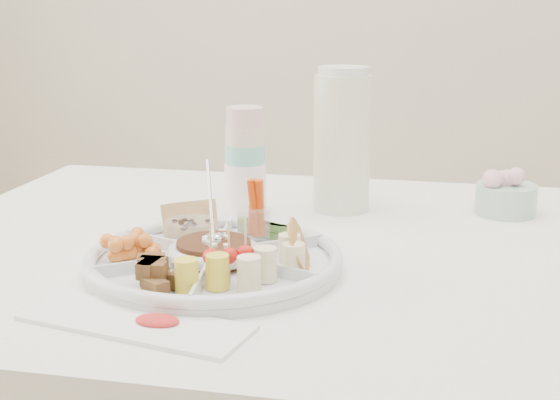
# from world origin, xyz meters

# --- Properties ---
(party_tray) EXTENTS (0.50, 0.50, 0.04)m
(party_tray) POSITION_xyz_m (-0.19, -0.15, 0.78)
(party_tray) COLOR white
(party_tray) RESTS_ON dining_table
(bean_dip) EXTENTS (0.15, 0.15, 0.04)m
(bean_dip) POSITION_xyz_m (-0.19, -0.15, 0.79)
(bean_dip) COLOR #3C1C14
(bean_dip) RESTS_ON party_tray
(tortillas) EXTENTS (0.13, 0.13, 0.06)m
(tortillas) POSITION_xyz_m (-0.06, -0.13, 0.80)
(tortillas) COLOR #A77B41
(tortillas) RESTS_ON party_tray
(carrot_cucumber) EXTENTS (0.14, 0.14, 0.10)m
(carrot_cucumber) POSITION_xyz_m (-0.14, -0.03, 0.82)
(carrot_cucumber) COLOR #D0400A
(carrot_cucumber) RESTS_ON party_tray
(pita_raisins) EXTENTS (0.15, 0.15, 0.06)m
(pita_raisins) POSITION_xyz_m (-0.27, -0.05, 0.80)
(pita_raisins) COLOR tan
(pita_raisins) RESTS_ON party_tray
(cherries) EXTENTS (0.13, 0.13, 0.04)m
(cherries) POSITION_xyz_m (-0.32, -0.17, 0.79)
(cherries) COLOR orange
(cherries) RESTS_ON party_tray
(granola_chunks) EXTENTS (0.13, 0.13, 0.04)m
(granola_chunks) POSITION_xyz_m (-0.24, -0.27, 0.79)
(granola_chunks) COLOR brown
(granola_chunks) RESTS_ON party_tray
(banana_tomato) EXTENTS (0.14, 0.14, 0.09)m
(banana_tomato) POSITION_xyz_m (-0.11, -0.25, 0.82)
(banana_tomato) COLOR #F9EC7D
(banana_tomato) RESTS_ON party_tray
(cup_stack) EXTENTS (0.08, 0.08, 0.21)m
(cup_stack) POSITION_xyz_m (-0.22, 0.17, 0.87)
(cup_stack) COLOR silver
(cup_stack) RESTS_ON dining_table
(thermos) EXTENTS (0.14, 0.14, 0.28)m
(thermos) POSITION_xyz_m (-0.05, 0.24, 0.90)
(thermos) COLOR silver
(thermos) RESTS_ON dining_table
(flower_bowl) EXTENTS (0.14, 0.14, 0.09)m
(flower_bowl) POSITION_xyz_m (0.26, 0.27, 0.80)
(flower_bowl) COLOR #B3D2C3
(flower_bowl) RESTS_ON dining_table
(placemat) EXTENTS (0.31, 0.16, 0.01)m
(placemat) POSITION_xyz_m (-0.23, -0.37, 0.76)
(placemat) COLOR white
(placemat) RESTS_ON dining_table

